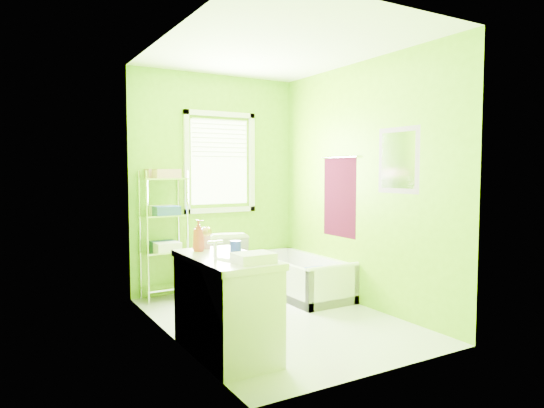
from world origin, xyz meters
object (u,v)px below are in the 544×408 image
bathtub (300,282)px  vanity (226,302)px  toilet (223,264)px  wire_shelf_unit (165,221)px

bathtub → vanity: size_ratio=1.37×
toilet → bathtub: bearing=170.6°
toilet → vanity: vanity is taller
bathtub → wire_shelf_unit: 1.71m
vanity → wire_shelf_unit: (0.10, 1.85, 0.47)m
vanity → wire_shelf_unit: wire_shelf_unit is taller
toilet → vanity: bearing=79.3°
toilet → vanity: 1.71m
bathtub → wire_shelf_unit: wire_shelf_unit is taller
vanity → toilet: bearing=66.3°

